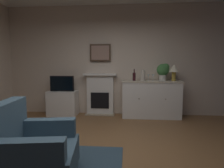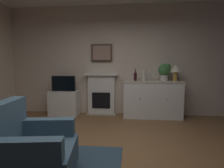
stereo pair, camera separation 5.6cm
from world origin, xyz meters
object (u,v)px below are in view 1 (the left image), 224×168
(wine_glass_center, at_px, (153,76))
(armchair, at_px, (32,151))
(wine_bottle, at_px, (134,76))
(sideboard_cabinet, at_px, (151,99))
(tv_set, at_px, (62,84))
(tv_cabinet, at_px, (63,103))
(vase_decorative, at_px, (143,75))
(potted_plant_small, at_px, (163,70))
(wine_glass_left, at_px, (148,76))
(table_lamp, at_px, (174,70))
(framed_picture, at_px, (100,53))
(fireplace_unit, at_px, (100,94))

(wine_glass_center, height_order, armchair, wine_glass_center)
(wine_bottle, distance_m, wine_glass_center, 0.47)
(armchair, bearing_deg, sideboard_cabinet, 59.43)
(tv_set, bearing_deg, tv_cabinet, 90.00)
(wine_glass_center, height_order, vase_decorative, vase_decorative)
(vase_decorative, height_order, potted_plant_small, potted_plant_small)
(tv_cabinet, distance_m, potted_plant_small, 2.72)
(vase_decorative, bearing_deg, armchair, -117.59)
(wine_bottle, bearing_deg, vase_decorative, -12.70)
(wine_bottle, bearing_deg, wine_glass_center, -2.09)
(tv_cabinet, relative_size, tv_set, 1.21)
(tv_set, bearing_deg, vase_decorative, -1.15)
(potted_plant_small, bearing_deg, tv_cabinet, -179.33)
(armchair, bearing_deg, potted_plant_small, 55.55)
(wine_glass_left, xyz_separation_m, tv_set, (-2.22, -0.04, -0.21))
(vase_decorative, bearing_deg, potted_plant_small, 10.61)
(tv_cabinet, relative_size, armchair, 0.82)
(potted_plant_small, height_order, armchair, potted_plant_small)
(tv_cabinet, xyz_separation_m, armchair, (0.66, -2.78, 0.06))
(vase_decorative, relative_size, tv_set, 0.45)
(tv_cabinet, bearing_deg, table_lamp, -0.30)
(sideboard_cabinet, xyz_separation_m, table_lamp, (0.54, 0.00, 0.74))
(sideboard_cabinet, distance_m, wine_glass_left, 0.59)
(framed_picture, bearing_deg, fireplace_unit, -90.00)
(framed_picture, xyz_separation_m, tv_cabinet, (-0.97, -0.21, -1.32))
(tv_set, bearing_deg, sideboard_cabinet, 0.20)
(framed_picture, distance_m, potted_plant_small, 1.68)
(sideboard_cabinet, xyz_separation_m, wine_bottle, (-0.43, -0.00, 0.57))
(sideboard_cabinet, distance_m, vase_decorative, 0.64)
(table_lamp, height_order, wine_bottle, table_lamp)
(tv_set, bearing_deg, fireplace_unit, 10.77)
(wine_glass_center, distance_m, tv_set, 2.34)
(sideboard_cabinet, bearing_deg, wine_glass_left, 158.19)
(fireplace_unit, xyz_separation_m, wine_glass_center, (1.35, -0.20, 0.50))
(vase_decorative, distance_m, potted_plant_small, 0.53)
(sideboard_cabinet, height_order, vase_decorative, vase_decorative)
(framed_picture, height_order, wine_glass_left, framed_picture)
(fireplace_unit, distance_m, wine_glass_center, 1.46)
(table_lamp, relative_size, wine_bottle, 1.38)
(wine_glass_left, bearing_deg, wine_glass_center, -23.28)
(vase_decorative, xyz_separation_m, tv_cabinet, (-2.07, 0.06, -0.75))
(framed_picture, xyz_separation_m, armchair, (-0.32, -2.99, -1.26))
(sideboard_cabinet, distance_m, tv_cabinet, 2.29)
(potted_plant_small, bearing_deg, tv_set, -178.81)
(potted_plant_small, bearing_deg, framed_picture, 173.71)
(wine_glass_center, bearing_deg, sideboard_cabinet, 154.09)
(wine_glass_left, bearing_deg, potted_plant_small, 2.62)
(tv_set, relative_size, armchair, 0.67)
(table_lamp, xyz_separation_m, tv_cabinet, (-2.83, 0.02, -0.89))
(framed_picture, xyz_separation_m, potted_plant_small, (1.61, -0.18, -0.46))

